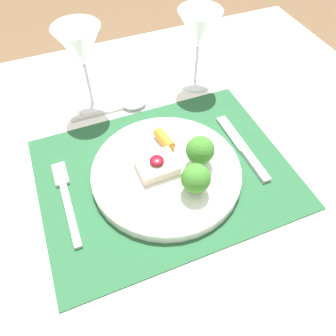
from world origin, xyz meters
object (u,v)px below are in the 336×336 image
Objects in this scene: fork at (66,196)px; wine_glass_near at (199,33)px; spoon at (128,104)px; wine_glass_far at (81,51)px; dinner_plate at (171,170)px; knife at (245,151)px.

fork is 1.04× the size of wine_glass_near.
wine_glass_far reaches higher than spoon.
dinner_plate is 0.30m from wine_glass_near.
spoon is 0.15m from wine_glass_far.
spoon reaches higher than fork.
spoon is 0.21m from wine_glass_near.
spoon is (0.17, 0.19, 0.00)m from fork.
wine_glass_near is (0.16, 0.24, 0.11)m from dinner_plate.
spoon is at bearing -27.43° from wine_glass_far.
fork is 0.42m from wine_glass_near.
fork is 0.34m from knife.
dinner_plate is 1.50× the size of fork.
dinner_plate reaches higher than spoon.
knife is at bearing -0.92° from dinner_plate.
dinner_plate is at bearing -7.37° from fork.
wine_glass_near is (0.17, 0.02, 0.12)m from spoon.
wine_glass_far reaches higher than wine_glass_near.
wine_glass_far reaches higher than fork.
knife is 0.27m from spoon.
dinner_plate is 1.57× the size of wine_glass_near.
knife is (0.15, -0.00, -0.01)m from dinner_plate.
wine_glass_near reaches higher than spoon.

